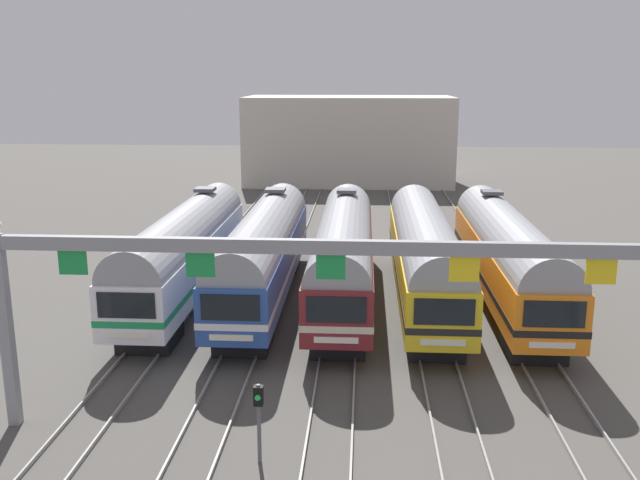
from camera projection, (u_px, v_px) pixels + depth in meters
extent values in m
plane|color=#4C4944|center=(343.00, 302.00, 35.94)|extent=(160.00, 160.00, 0.00)
cube|color=gray|center=(233.00, 228.00, 52.97)|extent=(0.07, 70.00, 0.15)
cube|color=gray|center=(252.00, 228.00, 52.89)|extent=(0.07, 70.00, 0.15)
cube|color=gray|center=(287.00, 229.00, 52.72)|extent=(0.07, 70.00, 0.15)
cube|color=gray|center=(306.00, 229.00, 52.64)|extent=(0.07, 70.00, 0.15)
cube|color=gray|center=(341.00, 229.00, 52.47)|extent=(0.07, 70.00, 0.15)
cube|color=gray|center=(360.00, 230.00, 52.38)|extent=(0.07, 70.00, 0.15)
cube|color=gray|center=(395.00, 230.00, 52.22)|extent=(0.07, 70.00, 0.15)
cube|color=gray|center=(415.00, 230.00, 52.13)|extent=(0.07, 70.00, 0.15)
cube|color=gray|center=(450.00, 231.00, 51.97)|extent=(0.07, 70.00, 0.15)
cube|color=gray|center=(470.00, 231.00, 51.88)|extent=(0.07, 70.00, 0.15)
cube|color=white|center=(185.00, 258.00, 35.93)|extent=(2.85, 18.00, 2.35)
cube|color=#198C4C|center=(185.00, 264.00, 36.01)|extent=(2.88, 18.02, 0.28)
cylinder|color=gray|center=(184.00, 235.00, 35.65)|extent=(2.74, 17.64, 2.74)
cube|color=black|center=(126.00, 305.00, 27.06)|extent=(2.28, 0.06, 1.03)
cube|color=silver|center=(128.00, 335.00, 27.34)|extent=(1.71, 0.05, 0.24)
cube|color=black|center=(150.00, 333.00, 30.20)|extent=(2.28, 2.60, 1.05)
cube|color=black|center=(212.00, 258.00, 42.44)|extent=(2.28, 2.60, 1.05)
cube|color=#4C4C51|center=(205.00, 189.00, 40.19)|extent=(1.10, 1.10, 0.20)
cube|color=#284C9E|center=(264.00, 259.00, 35.67)|extent=(2.85, 18.00, 2.35)
cube|color=white|center=(264.00, 266.00, 35.76)|extent=(2.88, 18.02, 0.28)
cylinder|color=gray|center=(263.00, 236.00, 35.40)|extent=(2.74, 17.64, 2.74)
cube|color=black|center=(230.00, 308.00, 26.81)|extent=(2.28, 0.06, 1.03)
cube|color=silver|center=(231.00, 338.00, 27.09)|extent=(1.71, 0.05, 0.24)
cube|color=black|center=(244.00, 335.00, 29.95)|extent=(2.28, 2.60, 1.05)
cube|color=black|center=(279.00, 260.00, 42.18)|extent=(2.28, 2.60, 1.05)
cube|color=#4C4C51|center=(275.00, 190.00, 39.94)|extent=(1.10, 1.10, 0.20)
cube|color=maroon|center=(344.00, 260.00, 35.42)|extent=(2.85, 18.00, 2.35)
cube|color=beige|center=(343.00, 267.00, 35.51)|extent=(2.88, 18.02, 0.28)
cylinder|color=gray|center=(344.00, 238.00, 35.15)|extent=(2.74, 17.64, 2.74)
cube|color=black|center=(336.00, 310.00, 26.56)|extent=(2.28, 0.06, 1.03)
cube|color=silver|center=(336.00, 340.00, 26.84)|extent=(1.71, 0.05, 0.24)
cube|color=black|center=(339.00, 338.00, 29.70)|extent=(2.28, 2.60, 1.05)
cube|color=black|center=(347.00, 261.00, 41.93)|extent=(2.28, 2.60, 1.05)
cube|color=#4C4C51|center=(347.00, 191.00, 39.69)|extent=(1.10, 1.10, 0.20)
cube|color=gold|center=(424.00, 262.00, 35.17)|extent=(2.85, 18.00, 2.35)
cube|color=black|center=(424.00, 268.00, 35.25)|extent=(2.88, 18.02, 0.28)
cylinder|color=gray|center=(425.00, 239.00, 34.90)|extent=(2.74, 17.64, 2.74)
cube|color=black|center=(444.00, 312.00, 26.31)|extent=(2.28, 0.06, 1.03)
cube|color=silver|center=(443.00, 343.00, 26.59)|extent=(1.71, 0.05, 0.24)
cube|color=black|center=(435.00, 340.00, 29.45)|extent=(2.28, 2.60, 1.05)
cube|color=black|center=(415.00, 262.00, 41.68)|extent=(2.28, 2.60, 1.05)
cube|color=orange|center=(506.00, 263.00, 34.92)|extent=(2.85, 18.00, 2.35)
cube|color=black|center=(506.00, 270.00, 35.00)|extent=(2.88, 18.02, 0.28)
cylinder|color=gray|center=(508.00, 240.00, 34.65)|extent=(2.74, 17.64, 2.74)
cube|color=black|center=(555.00, 314.00, 26.06)|extent=(2.28, 0.06, 1.03)
cube|color=silver|center=(552.00, 345.00, 26.34)|extent=(1.71, 0.05, 0.24)
cube|color=black|center=(533.00, 342.00, 29.20)|extent=(2.28, 2.60, 1.05)
cube|color=black|center=(484.00, 263.00, 41.43)|extent=(2.28, 2.60, 1.05)
cube|color=#4C4C51|center=(492.00, 192.00, 39.19)|extent=(1.10, 1.10, 0.20)
cube|color=gray|center=(6.00, 332.00, 22.73)|extent=(0.36, 0.36, 6.50)
cube|color=gray|center=(331.00, 247.00, 21.39)|extent=(21.01, 0.32, 0.44)
cube|color=#198C3F|center=(73.00, 262.00, 22.03)|extent=(0.90, 0.08, 0.80)
cube|color=#198C3F|center=(200.00, 264.00, 21.78)|extent=(0.90, 0.08, 0.80)
cube|color=#198C3F|center=(331.00, 267.00, 21.53)|extent=(0.90, 0.08, 0.80)
cube|color=yellow|center=(464.00, 269.00, 21.28)|extent=(0.90, 0.08, 0.80)
cube|color=yellow|center=(601.00, 271.00, 21.03)|extent=(0.90, 0.08, 0.80)
cylinder|color=#59595E|center=(259.00, 424.00, 20.85)|extent=(0.12, 0.12, 2.52)
cube|color=black|center=(258.00, 396.00, 20.64)|extent=(0.28, 0.24, 0.60)
sphere|color=green|center=(258.00, 398.00, 20.51)|extent=(0.18, 0.18, 0.18)
cube|color=beige|center=(349.00, 140.00, 74.64)|extent=(21.57, 10.00, 9.09)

